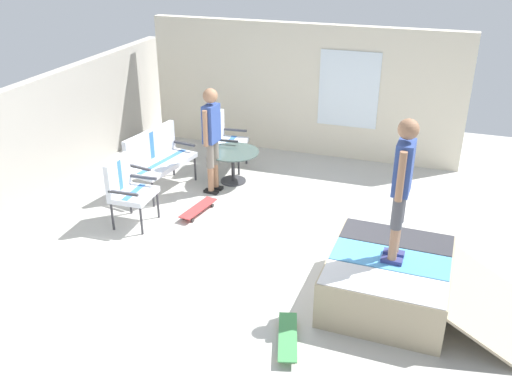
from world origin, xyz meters
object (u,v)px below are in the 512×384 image
Objects in this scene: skate_ramp at (391,280)px; patio_table at (233,160)px; patio_chair_by_wall at (126,186)px; patio_chair_near_house at (224,136)px; patio_bench at (157,155)px; skateboard_by_bench at (198,208)px; person_watching at (212,133)px; person_skater at (402,181)px; skateboard_spare at (288,337)px.

skate_ramp reaches higher than patio_table.
skate_ramp is 4.02m from patio_chair_by_wall.
patio_chair_near_house reaches higher than skate_ramp.
patio_bench is 1.30× the size of patio_chair_by_wall.
person_watching is at bearing 6.41° from skateboard_by_bench.
patio_chair_by_wall is 4.12m from person_skater.
patio_chair_near_house is 1.13× the size of patio_table.
skate_ramp is 2.45× the size of patio_table.
person_watching is (-1.02, -0.20, 0.43)m from patio_chair_near_house.
patio_table is 4.28m from skateboard_spare.
patio_chair_near_house is 0.58× the size of person_watching.
person_watching reaches higher than patio_chair_by_wall.
skateboard_spare is at bearing -151.06° from patio_table.
person_watching is at bearing 34.45° from skateboard_spare.
patio_bench and patio_chair_near_house have the same top height.
person_watching is at bearing 55.85° from skate_ramp.
person_skater is at bearing 132.56° from skate_ramp.
patio_table is at bearing -26.52° from patio_chair_by_wall.
skate_ramp is 2.16× the size of patio_chair_by_wall.
skate_ramp reaches higher than skateboard_by_bench.
skateboard_by_bench is at bearing 66.71° from skate_ramp.
person_watching is at bearing 158.84° from patio_table.
patio_chair_near_house reaches higher than skateboard_spare.
person_skater reaches higher than skateboard_spare.
skate_ramp is 1.25× the size of person_watching.
skate_ramp is 3.98m from patio_table.
skateboard_spare is at bearing -121.41° from patio_chair_by_wall.
skateboard_by_bench is (-0.83, -0.09, -0.96)m from person_watching.
skate_ramp is at bearing -133.17° from patio_chair_near_house.
skateboard_by_bench and skateboard_spare have the same top height.
skateboard_spare is (-3.06, -3.16, -0.53)m from patio_bench.
patio_chair_by_wall is at bearing 167.08° from patio_chair_near_house.
skate_ramp is at bearing -113.29° from skateboard_by_bench.
patio_table is 0.81m from person_watching.
patio_bench is at bearing 149.80° from patio_chair_near_house.
patio_chair_by_wall is 1.24× the size of skateboard_spare.
skateboard_spare is at bearing -134.09° from patio_bench.
patio_chair_near_house is at bearing -30.20° from patio_bench.
patio_table is at bearing 48.72° from person_skater.
patio_chair_near_house is 1.24× the size of skateboard_by_bench.
patio_chair_by_wall is 2.13m from patio_table.
patio_table is 1.09× the size of skateboard_by_bench.
patio_bench is 1.30m from skateboard_by_bench.
person_watching is 2.15× the size of skateboard_by_bench.
patio_bench is 1.03m from person_watching.
patio_chair_near_house is 0.71m from patio_table.
skate_ramp is 1.47m from skateboard_spare.
person_watching is (0.21, -0.92, 0.43)m from patio_bench.
skateboard_by_bench is at bearing -54.86° from patio_chair_by_wall.
patio_chair_by_wall is at bearing 151.84° from person_watching.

